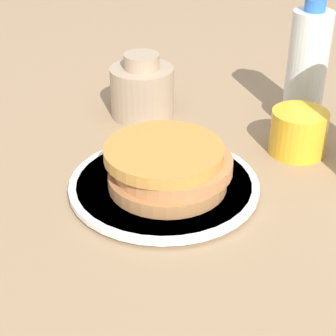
% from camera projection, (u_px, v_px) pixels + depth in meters
% --- Properties ---
extents(ground_plane, '(4.00, 4.00, 0.00)m').
position_uv_depth(ground_plane, '(164.00, 190.00, 0.72)').
color(ground_plane, '#9E7F5B').
extents(plate, '(0.24, 0.24, 0.01)m').
position_uv_depth(plate, '(168.00, 186.00, 0.71)').
color(plate, silver).
rests_on(plate, ground_plane).
extents(pancake_stack, '(0.15, 0.16, 0.05)m').
position_uv_depth(pancake_stack, '(168.00, 166.00, 0.69)').
color(pancake_stack, '#AF7644').
rests_on(pancake_stack, plate).
extents(juice_glass, '(0.08, 0.08, 0.06)m').
position_uv_depth(juice_glass, '(298.00, 132.00, 0.78)').
color(juice_glass, yellow).
rests_on(juice_glass, ground_plane).
extents(cream_jug, '(0.10, 0.10, 0.10)m').
position_uv_depth(cream_jug, '(142.00, 89.00, 0.88)').
color(cream_jug, tan).
rests_on(cream_jug, ground_plane).
extents(water_bottle_near, '(0.06, 0.06, 0.19)m').
position_uv_depth(water_bottle_near, '(307.00, 66.00, 0.85)').
color(water_bottle_near, silver).
rests_on(water_bottle_near, ground_plane).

